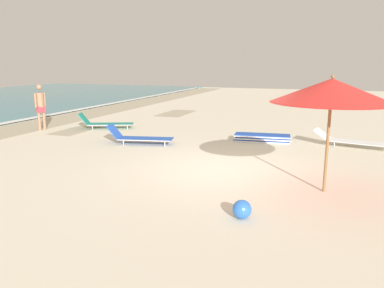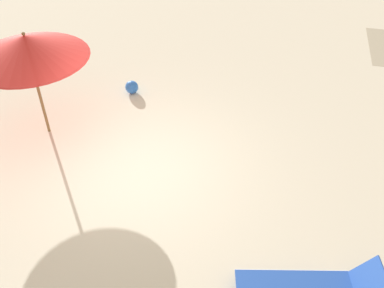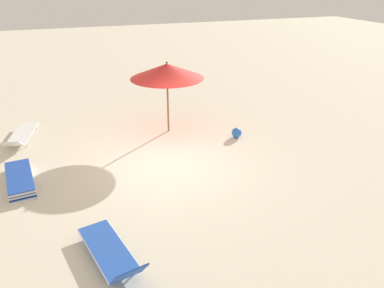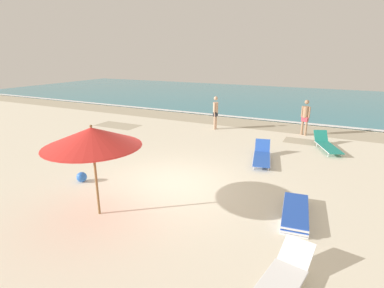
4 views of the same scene
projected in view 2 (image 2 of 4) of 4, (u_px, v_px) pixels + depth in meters
ground_plane at (135, 173)px, 8.55m from camera, size 60.00×60.00×0.16m
beach_umbrella at (27, 47)px, 8.19m from camera, size 2.34×2.34×2.34m
sun_lounger_beside_umbrella at (310, 287)px, 6.24m from camera, size 1.05×2.16×0.62m
beach_ball at (132, 87)px, 10.59m from camera, size 0.32×0.32×0.32m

